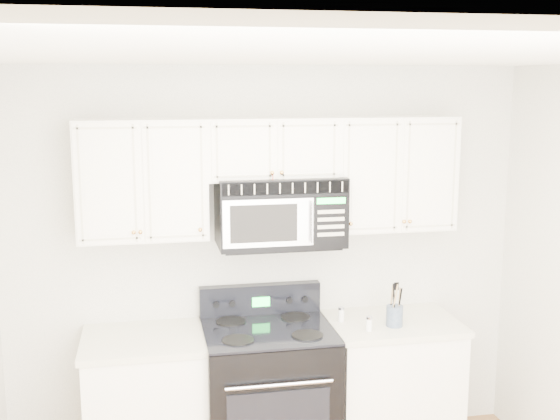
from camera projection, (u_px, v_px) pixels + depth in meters
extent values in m
cube|color=white|center=(341.00, 55.00, 2.86)|extent=(3.50, 3.50, 0.01)
cube|color=silver|center=(267.00, 259.00, 4.78)|extent=(3.50, 0.01, 2.60)
cube|color=white|center=(153.00, 408.00, 4.48)|extent=(0.82, 0.63, 0.88)
cube|color=beige|center=(151.00, 340.00, 4.40)|extent=(0.86, 0.65, 0.04)
cube|color=white|center=(391.00, 387.00, 4.78)|extent=(0.82, 0.63, 0.88)
cube|color=beige|center=(393.00, 323.00, 4.70)|extent=(0.86, 0.65, 0.04)
cube|color=black|center=(268.00, 398.00, 4.58)|extent=(0.83, 0.71, 0.92)
cylinder|color=silver|center=(279.00, 385.00, 4.16)|extent=(0.65, 0.02, 0.02)
cube|color=black|center=(268.00, 330.00, 4.49)|extent=(0.83, 0.71, 0.02)
cube|color=black|center=(260.00, 300.00, 4.78)|extent=(0.83, 0.08, 0.22)
cube|color=#1EFA47|center=(261.00, 302.00, 4.73)|extent=(0.12, 0.00, 0.07)
cube|color=white|center=(142.00, 179.00, 4.36)|extent=(0.80, 0.33, 0.75)
cube|color=white|center=(392.00, 173.00, 4.67)|extent=(0.80, 0.33, 0.75)
cube|color=white|center=(271.00, 148.00, 4.48)|extent=(0.84, 0.33, 0.39)
sphere|color=gold|center=(140.00, 232.00, 4.23)|extent=(0.03, 0.03, 0.03)
sphere|color=gold|center=(200.00, 230.00, 4.29)|extent=(0.03, 0.03, 0.03)
sphere|color=gold|center=(351.00, 224.00, 4.47)|extent=(0.03, 0.03, 0.03)
sphere|color=gold|center=(404.00, 222.00, 4.54)|extent=(0.03, 0.03, 0.03)
sphere|color=gold|center=(272.00, 173.00, 4.32)|extent=(0.03, 0.03, 0.03)
sphere|color=gold|center=(282.00, 173.00, 4.33)|extent=(0.03, 0.03, 0.03)
cylinder|color=red|center=(273.00, 181.00, 4.33)|extent=(0.00, 0.00, 0.10)
sphere|color=gold|center=(273.00, 190.00, 4.34)|extent=(0.03, 0.03, 0.03)
cube|color=black|center=(280.00, 211.00, 4.52)|extent=(0.81, 0.41, 0.45)
cube|color=beige|center=(286.00, 188.00, 4.30)|extent=(0.79, 0.01, 0.08)
cube|color=silver|center=(269.00, 223.00, 4.31)|extent=(0.57, 0.01, 0.30)
cube|color=black|center=(264.00, 224.00, 4.30)|extent=(0.42, 0.01, 0.23)
cube|color=black|center=(331.00, 221.00, 4.39)|extent=(0.22, 0.01, 0.30)
cube|color=#1EFA47|center=(331.00, 201.00, 4.36)|extent=(0.18, 0.00, 0.04)
cylinder|color=silver|center=(312.00, 223.00, 4.33)|extent=(0.02, 0.02, 0.26)
cylinder|color=slate|center=(394.00, 316.00, 4.57)|extent=(0.11, 0.11, 0.14)
cylinder|color=tan|center=(399.00, 305.00, 4.57)|extent=(0.01, 0.01, 0.24)
cylinder|color=black|center=(391.00, 303.00, 4.58)|extent=(0.01, 0.01, 0.26)
cylinder|color=tan|center=(394.00, 304.00, 4.53)|extent=(0.01, 0.01, 0.27)
cylinder|color=black|center=(399.00, 305.00, 4.57)|extent=(0.01, 0.01, 0.24)
cylinder|color=tan|center=(391.00, 303.00, 4.58)|extent=(0.01, 0.01, 0.26)
cylinder|color=black|center=(394.00, 304.00, 4.53)|extent=(0.01, 0.01, 0.27)
cylinder|color=silver|center=(341.00, 316.00, 4.66)|extent=(0.04, 0.04, 0.08)
cylinder|color=silver|center=(341.00, 308.00, 4.65)|extent=(0.04, 0.04, 0.02)
cylinder|color=silver|center=(369.00, 325.00, 4.49)|extent=(0.04, 0.04, 0.08)
cylinder|color=silver|center=(369.00, 318.00, 4.48)|extent=(0.04, 0.04, 0.02)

